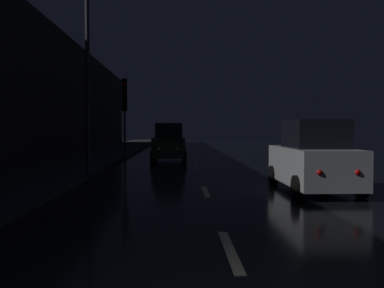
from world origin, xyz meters
TOP-DOWN VIEW (x-y plane):
  - ground at (0.00, 24.50)m, footprint 25.00×84.00m
  - sidewalk_left at (-6.30, 24.50)m, footprint 4.40×84.00m
  - building_facade_left at (-8.90, 21.00)m, footprint 0.80×63.00m
  - lane_centerline at (0.00, 15.31)m, footprint 0.16×26.53m
  - traffic_light_far_left at (-4.00, 21.32)m, footprint 0.34×0.47m
  - streetlamp_overhead at (-3.76, 12.52)m, footprint 1.70×0.44m
  - car_approaching_headlights at (-1.39, 21.39)m, footprint 2.02×4.36m
  - car_parked_right_near at (3.20, 8.99)m, footprint 1.92×4.16m

SIDE VIEW (x-z plane):
  - ground at x=0.00m, z-range -0.02..0.00m
  - lane_centerline at x=0.00m, z-range 0.00..0.01m
  - sidewalk_left at x=-6.30m, z-range 0.00..0.15m
  - car_parked_right_near at x=3.20m, z-range -0.09..2.01m
  - car_approaching_headlights at x=-1.39m, z-range -0.09..2.10m
  - traffic_light_far_left at x=-4.00m, z-range 1.08..5.89m
  - building_facade_left at x=-8.90m, z-range 0.00..8.36m
  - streetlamp_overhead at x=-3.76m, z-range 1.19..8.69m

